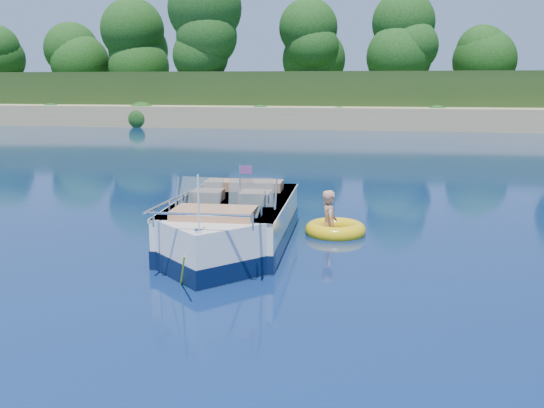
{
  "coord_description": "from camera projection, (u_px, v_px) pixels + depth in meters",
  "views": [
    {
      "loc": [
        3.43,
        -7.28,
        3.21
      ],
      "look_at": [
        1.22,
        4.22,
        0.85
      ],
      "focal_mm": 40.0,
      "sensor_mm": 36.0,
      "label": 1
    }
  ],
  "objects": [
    {
      "name": "treeline",
      "position": [
        347.0,
        51.0,
        46.65
      ],
      "size": [
        150.0,
        7.12,
        8.19
      ],
      "color": "black",
      "rests_on": "ground"
    },
    {
      "name": "shoreline",
      "position": [
        359.0,
        102.0,
        69.47
      ],
      "size": [
        170.0,
        59.0,
        6.0
      ],
      "color": "#9C885A",
      "rests_on": "ground"
    },
    {
      "name": "boy",
      "position": [
        328.0,
        235.0,
        12.99
      ],
      "size": [
        0.6,
        0.89,
        1.61
      ],
      "primitive_type": "imported",
      "rotation": [
        0.0,
        -0.17,
        1.88
      ],
      "color": "tan",
      "rests_on": "ground"
    },
    {
      "name": "tow_tube",
      "position": [
        335.0,
        230.0,
        13.03
      ],
      "size": [
        1.56,
        1.56,
        0.35
      ],
      "rotation": [
        0.0,
        0.0,
        -0.21
      ],
      "color": "yellow",
      "rests_on": "ground"
    },
    {
      "name": "ground",
      "position": [
        127.0,
        321.0,
        8.27
      ],
      "size": [
        160.0,
        160.0,
        0.0
      ],
      "primitive_type": "plane",
      "color": "#091740",
      "rests_on": "ground"
    },
    {
      "name": "motorboat",
      "position": [
        230.0,
        228.0,
        11.9
      ],
      "size": [
        2.41,
        6.16,
        2.05
      ],
      "rotation": [
        0.0,
        0.0,
        0.05
      ],
      "color": "white",
      "rests_on": "ground"
    }
  ]
}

